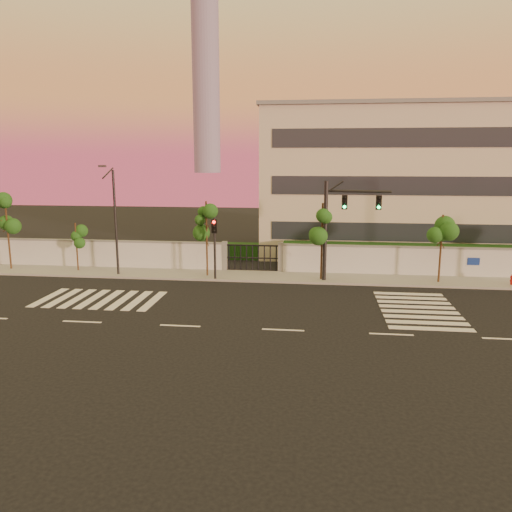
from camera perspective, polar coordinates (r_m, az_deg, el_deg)
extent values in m
plane|color=black|center=(23.87, 3.11, -8.45)|extent=(120.00, 120.00, 0.00)
cube|color=gray|center=(33.92, 4.31, -2.44)|extent=(60.00, 3.00, 0.15)
cube|color=#BBBDC2|center=(39.93, -21.52, 0.21)|extent=(25.00, 0.30, 2.00)
cube|color=slate|center=(39.76, -21.63, 1.71)|extent=(25.00, 0.36, 0.12)
cube|color=#BBBDC2|center=(37.51, 27.16, -0.90)|extent=(31.00, 0.30, 2.00)
cube|color=slate|center=(35.72, -3.59, -0.07)|extent=(0.35, 0.35, 2.20)
cube|color=slate|center=(35.22, 2.82, -0.22)|extent=(0.35, 0.35, 2.20)
cube|color=black|center=(38.38, 18.16, -0.13)|extent=(20.00, 2.00, 1.80)
cube|color=black|center=(41.50, -18.05, 0.40)|extent=(12.00, 1.80, 1.40)
cube|color=black|center=(40.38, 0.49, 0.52)|extent=(6.00, 1.50, 1.20)
cube|color=beige|center=(45.15, 16.72, 8.07)|extent=(24.00, 12.00, 12.00)
cube|color=#262D38|center=(39.56, 17.89, 2.56)|extent=(22.00, 0.08, 1.40)
cube|color=#262D38|center=(39.23, 18.19, 7.62)|extent=(22.00, 0.08, 1.40)
cube|color=#262D38|center=(39.21, 18.50, 12.72)|extent=(22.00, 0.08, 1.40)
cube|color=slate|center=(45.30, 17.16, 15.79)|extent=(24.40, 12.40, 0.30)
cylinder|color=slate|center=(313.23, -5.75, 19.58)|extent=(16.00, 16.00, 110.00)
cube|color=silver|center=(31.64, -22.62, -4.38)|extent=(0.50, 4.00, 0.02)
cube|color=silver|center=(31.21, -21.18, -4.48)|extent=(0.50, 4.00, 0.02)
cube|color=silver|center=(30.80, -19.69, -4.58)|extent=(0.50, 4.00, 0.02)
cube|color=silver|center=(30.42, -18.17, -4.68)|extent=(0.50, 4.00, 0.02)
cube|color=silver|center=(30.05, -16.61, -4.77)|extent=(0.50, 4.00, 0.02)
cube|color=silver|center=(29.71, -15.01, -4.87)|extent=(0.50, 4.00, 0.02)
cube|color=silver|center=(29.39, -13.38, -4.96)|extent=(0.50, 4.00, 0.02)
cube|color=silver|center=(29.09, -11.71, -5.05)|extent=(0.50, 4.00, 0.02)
cube|color=silver|center=(25.39, 19.40, -7.85)|extent=(4.00, 0.50, 0.02)
cube|color=silver|center=(26.22, 18.98, -7.23)|extent=(4.00, 0.50, 0.02)
cube|color=silver|center=(27.06, 18.59, -6.64)|extent=(4.00, 0.50, 0.02)
cube|color=silver|center=(27.90, 18.23, -6.08)|extent=(4.00, 0.50, 0.02)
cube|color=silver|center=(28.75, 17.88, -5.56)|extent=(4.00, 0.50, 0.02)
cube|color=silver|center=(29.59, 17.56, -5.07)|extent=(4.00, 0.50, 0.02)
cube|color=silver|center=(30.45, 17.25, -4.61)|extent=(4.00, 0.50, 0.02)
cube|color=silver|center=(31.30, 16.97, -4.17)|extent=(4.00, 0.50, 0.02)
cube|color=silver|center=(26.42, -19.25, -7.11)|extent=(2.00, 0.15, 0.01)
cube|color=silver|center=(24.67, -8.66, -7.88)|extent=(2.00, 0.15, 0.01)
cube|color=silver|center=(23.86, 3.11, -8.43)|extent=(2.00, 0.15, 0.01)
cube|color=silver|center=(24.09, 15.20, -8.63)|extent=(2.00, 0.15, 0.01)
cube|color=silver|center=(25.32, 26.59, -8.47)|extent=(2.00, 0.15, 0.01)
cylinder|color=#382314|center=(39.93, -26.48, 2.31)|extent=(0.13, 0.13, 5.41)
sphere|color=#194C15|center=(39.75, -26.68, 4.62)|extent=(1.18, 1.18, 1.18)
sphere|color=#194C15|center=(39.81, -25.96, 3.51)|extent=(0.90, 0.90, 0.90)
sphere|color=#194C15|center=(39.85, -27.13, 3.81)|extent=(0.86, 0.86, 0.86)
cylinder|color=#382314|center=(37.57, -19.80, 0.89)|extent=(0.11, 0.11, 3.54)
sphere|color=#194C15|center=(37.41, -19.91, 2.49)|extent=(0.99, 0.99, 0.99)
sphere|color=#194C15|center=(37.50, -19.30, 1.73)|extent=(0.75, 0.75, 0.75)
sphere|color=#194C15|center=(37.46, -20.33, 1.93)|extent=(0.72, 0.72, 0.72)
cylinder|color=#382314|center=(33.78, -5.65, 1.86)|extent=(0.12, 0.12, 5.21)
sphere|color=#194C15|center=(33.57, -5.70, 4.49)|extent=(1.08, 1.08, 1.08)
sphere|color=#194C15|center=(33.78, -5.03, 3.21)|extent=(0.83, 0.83, 0.83)
sphere|color=#194C15|center=(33.55, -6.23, 3.58)|extent=(0.79, 0.79, 0.79)
cylinder|color=#382314|center=(32.89, 7.53, 1.53)|extent=(0.13, 0.13, 5.17)
sphere|color=#194C15|center=(32.67, 7.60, 4.21)|extent=(1.22, 1.22, 1.22)
sphere|color=#194C15|center=(33.00, 8.23, 2.91)|extent=(0.93, 0.93, 0.93)
sphere|color=#194C15|center=(32.57, 6.99, 3.29)|extent=(0.89, 0.89, 0.89)
cylinder|color=#382314|center=(33.97, 20.35, 0.67)|extent=(0.13, 0.13, 4.51)
sphere|color=#194C15|center=(33.77, 20.50, 2.93)|extent=(1.17, 1.17, 1.17)
sphere|color=#194C15|center=(34.16, 20.95, 1.83)|extent=(0.89, 0.89, 0.89)
sphere|color=#194C15|center=(33.60, 19.98, 2.15)|extent=(0.85, 0.85, 0.85)
cylinder|color=black|center=(32.53, 7.91, 2.68)|extent=(0.26, 0.26, 6.59)
cylinder|color=black|center=(32.36, 11.64, 7.25)|extent=(4.00, 0.89, 0.17)
cube|color=black|center=(32.31, 10.09, 6.07)|extent=(0.37, 0.19, 0.96)
sphere|color=#0CF259|center=(32.22, 10.08, 5.53)|extent=(0.21, 0.21, 0.21)
cube|color=black|center=(32.49, 13.85, 5.95)|extent=(0.37, 0.19, 0.96)
sphere|color=#0CF259|center=(32.41, 13.85, 5.41)|extent=(0.21, 0.21, 0.21)
cylinder|color=black|center=(32.87, -4.73, 0.75)|extent=(0.15, 0.15, 4.23)
cube|color=black|center=(32.58, -4.79, 3.42)|extent=(0.33, 0.17, 0.85)
sphere|color=red|center=(32.44, -4.84, 3.85)|extent=(0.19, 0.19, 0.19)
cylinder|color=black|center=(35.24, -15.74, 3.55)|extent=(0.16, 0.16, 7.24)
cylinder|color=black|center=(34.24, -16.57, 9.08)|extent=(0.09, 1.73, 0.70)
cube|color=#3F3F44|center=(33.48, -17.17, 9.79)|extent=(0.45, 0.23, 0.14)
cylinder|color=#B6100C|center=(35.50, 27.25, -2.71)|extent=(0.25, 0.25, 0.56)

